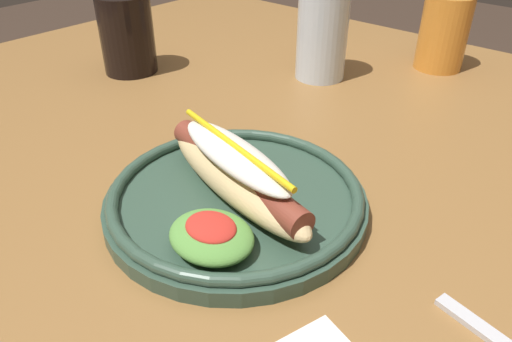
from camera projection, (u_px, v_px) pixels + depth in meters
name	position (u px, v px, depth m)	size (l,w,h in m)	color
dining_table	(328.00, 194.00, 0.67)	(1.35, 0.93, 0.74)	olive
hot_dog_plate	(235.00, 193.00, 0.47)	(0.26, 0.26, 0.08)	#334C3D
soda_cup	(127.00, 34.00, 0.77)	(0.08, 0.08, 0.12)	black
water_cup	(322.00, 34.00, 0.74)	(0.08, 0.08, 0.14)	silver
extra_cup	(445.00, 33.00, 0.78)	(0.08, 0.08, 0.12)	orange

